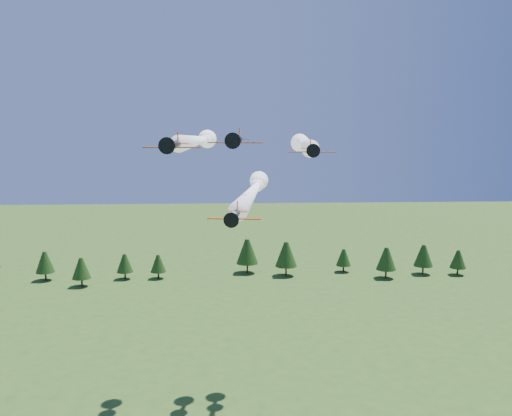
{
  "coord_description": "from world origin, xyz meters",
  "views": [
    {
      "loc": [
        -1.81,
        -77.55,
        51.23
      ],
      "look_at": [
        2.2,
        0.0,
        40.04
      ],
      "focal_mm": 40.0,
      "sensor_mm": 36.0,
      "label": 1
    }
  ],
  "objects_px": {
    "plane_lead": "(254,190)",
    "plane_left": "(199,140)",
    "plane_slot": "(236,140)",
    "plane_right": "(304,144)"
  },
  "relations": [
    {
      "from": "plane_lead",
      "to": "plane_left",
      "type": "height_order",
      "value": "plane_left"
    },
    {
      "from": "plane_lead",
      "to": "plane_left",
      "type": "bearing_deg",
      "value": 156.41
    },
    {
      "from": "plane_left",
      "to": "plane_slot",
      "type": "height_order",
      "value": "plane_slot"
    },
    {
      "from": "plane_lead",
      "to": "plane_slot",
      "type": "height_order",
      "value": "plane_slot"
    },
    {
      "from": "plane_right",
      "to": "plane_slot",
      "type": "xyz_separation_m",
      "value": [
        -12.51,
        -18.33,
        1.13
      ]
    },
    {
      "from": "plane_left",
      "to": "plane_lead",
      "type": "bearing_deg",
      "value": -25.34
    },
    {
      "from": "plane_left",
      "to": "plane_slot",
      "type": "xyz_separation_m",
      "value": [
        6.33,
        -18.14,
        0.47
      ]
    },
    {
      "from": "plane_slot",
      "to": "plane_lead",
      "type": "bearing_deg",
      "value": 83.59
    },
    {
      "from": "plane_lead",
      "to": "plane_left",
      "type": "xyz_separation_m",
      "value": [
        -9.51,
        5.73,
        8.33
      ]
    },
    {
      "from": "plane_slot",
      "to": "plane_right",
      "type": "bearing_deg",
      "value": 63.65
    }
  ]
}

